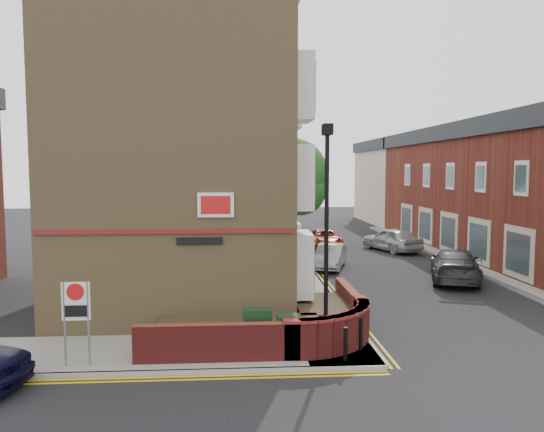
{
  "coord_description": "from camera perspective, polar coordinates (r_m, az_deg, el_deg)",
  "views": [
    {
      "loc": [
        -0.86,
        -13.15,
        5.18
      ],
      "look_at": [
        0.28,
        4.0,
        3.68
      ],
      "focal_mm": 35.0,
      "sensor_mm": 36.0,
      "label": 1
    }
  ],
  "objects": [
    {
      "name": "ground",
      "position": [
        14.16,
        -0.07,
        -16.48
      ],
      "size": [
        120.0,
        120.0,
        0.0
      ],
      "primitive_type": "plane",
      "color": "black",
      "rests_on": "ground"
    },
    {
      "name": "pavement_corner",
      "position": [
        15.74,
        -13.67,
        -14.14
      ],
      "size": [
        13.0,
        3.0,
        0.12
      ],
      "primitive_type": "cube",
      "color": "gray",
      "rests_on": "ground"
    },
    {
      "name": "pavement_main",
      "position": [
        29.74,
        1.76,
        -4.93
      ],
      "size": [
        2.0,
        32.0,
        0.12
      ],
      "primitive_type": "cube",
      "color": "gray",
      "rests_on": "ground"
    },
    {
      "name": "pavement_far",
      "position": [
        30.04,
        23.83,
        -5.25
      ],
      "size": [
        4.0,
        40.0,
        0.12
      ],
      "primitive_type": "cube",
      "color": "gray",
      "rests_on": "ground"
    },
    {
      "name": "kerb_side",
      "position": [
        14.36,
        -14.73,
        -16.08
      ],
      "size": [
        13.0,
        0.15,
        0.12
      ],
      "primitive_type": "cube",
      "color": "gray",
      "rests_on": "ground"
    },
    {
      "name": "kerb_main_near",
      "position": [
        29.85,
        3.68,
        -4.9
      ],
      "size": [
        0.15,
        32.0,
        0.12
      ],
      "primitive_type": "cube",
      "color": "gray",
      "rests_on": "ground"
    },
    {
      "name": "kerb_main_far",
      "position": [
        29.17,
        20.34,
        -5.43
      ],
      "size": [
        0.15,
        40.0,
        0.12
      ],
      "primitive_type": "cube",
      "color": "gray",
      "rests_on": "ground"
    },
    {
      "name": "yellow_lines_side",
      "position": [
        14.15,
        -14.92,
        -16.64
      ],
      "size": [
        13.0,
        0.28,
        0.01
      ],
      "primitive_type": "cube",
      "color": "gold",
      "rests_on": "ground"
    },
    {
      "name": "yellow_lines_main",
      "position": [
        29.89,
        4.16,
        -4.99
      ],
      "size": [
        0.28,
        32.0,
        0.01
      ],
      "primitive_type": "cube",
      "color": "gold",
      "rests_on": "ground"
    },
    {
      "name": "corner_building",
      "position": [
        21.27,
        -9.25,
        7.74
      ],
      "size": [
        8.95,
        10.4,
        13.6
      ],
      "color": "olive",
      "rests_on": "ground"
    },
    {
      "name": "garden_wall",
      "position": [
        16.51,
        -0.65,
        -13.3
      ],
      "size": [
        6.8,
        6.0,
        1.2
      ],
      "primitive_type": null,
      "color": "maroon",
      "rests_on": "ground"
    },
    {
      "name": "lamppost",
      "position": [
        14.68,
        5.87,
        -2.23
      ],
      "size": [
        0.25,
        0.5,
        6.3
      ],
      "color": "black",
      "rests_on": "pavement_corner"
    },
    {
      "name": "utility_cabinet_large",
      "position": [
        15.14,
        -1.56,
        -12.16
      ],
      "size": [
        0.8,
        0.45,
        1.2
      ],
      "primitive_type": "cube",
      "color": "#163218",
      "rests_on": "pavement_corner"
    },
    {
      "name": "utility_cabinet_small",
      "position": [
        14.92,
        1.64,
        -12.62
      ],
      "size": [
        0.55,
        0.4,
        1.1
      ],
      "primitive_type": "cube",
      "color": "#163218",
      "rests_on": "pavement_corner"
    },
    {
      "name": "bollard_near",
      "position": [
        14.6,
        7.91,
        -13.48
      ],
      "size": [
        0.11,
        0.11,
        0.9
      ],
      "primitive_type": "cylinder",
      "color": "black",
      "rests_on": "pavement_corner"
    },
    {
      "name": "bollard_far",
      "position": [
        15.47,
        9.52,
        -12.43
      ],
      "size": [
        0.11,
        0.11,
        0.9
      ],
      "primitive_type": "cylinder",
      "color": "black",
      "rests_on": "pavement_corner"
    },
    {
      "name": "zone_sign",
      "position": [
        14.69,
        -20.33,
        -9.26
      ],
      "size": [
        0.72,
        0.07,
        2.2
      ],
      "color": "slate",
      "rests_on": "pavement_corner"
    },
    {
      "name": "far_terrace",
      "position": [
        33.86,
        23.19,
        2.66
      ],
      "size": [
        5.4,
        30.4,
        8.0
      ],
      "color": "maroon",
      "rests_on": "ground"
    },
    {
      "name": "far_terrace_cream",
      "position": [
        53.42,
        12.91,
        3.66
      ],
      "size": [
        5.4,
        12.4,
        8.0
      ],
      "color": "beige",
      "rests_on": "ground"
    },
    {
      "name": "tree_near",
      "position": [
        27.35,
        2.19,
        3.99
      ],
      "size": [
        3.64,
        3.65,
        6.7
      ],
      "color": "#382B1E",
      "rests_on": "pavement_main"
    },
    {
      "name": "tree_mid",
      "position": [
        35.31,
        0.83,
        5.02
      ],
      "size": [
        4.03,
        4.03,
        7.42
      ],
      "color": "#382B1E",
      "rests_on": "pavement_main"
    },
    {
      "name": "tree_far",
      "position": [
        43.29,
        -0.03,
        4.64
      ],
      "size": [
        3.81,
        3.81,
        7.0
      ],
      "color": "#382B1E",
      "rests_on": "pavement_main"
    },
    {
      "name": "traffic_light_assembly",
      "position": [
        38.37,
        1.06,
        1.41
      ],
      "size": [
        0.2,
        0.16,
        4.2
      ],
      "color": "black",
      "rests_on": "pavement_main"
    },
    {
      "name": "silver_car_near",
      "position": [
        28.17,
        6.28,
        -4.35
      ],
      "size": [
        2.42,
        4.01,
        1.25
      ],
      "primitive_type": "imported",
      "rotation": [
        0.0,
        0.0,
        -0.31
      ],
      "color": "#94979B",
      "rests_on": "ground"
    },
    {
      "name": "red_car_main",
      "position": [
        35.69,
        5.67,
        -2.42
      ],
      "size": [
        1.96,
        4.26,
        1.18
      ],
      "primitive_type": "imported",
      "rotation": [
        0.0,
        0.0,
        0.0
      ],
      "color": "maroon",
      "rests_on": "ground"
    },
    {
      "name": "grey_car_far",
      "position": [
        26.23,
        19.1,
        -5.0
      ],
      "size": [
        3.74,
        5.62,
        1.51
      ],
      "primitive_type": "imported",
      "rotation": [
        0.0,
        0.0,
        2.8
      ],
      "color": "#2A2B2F",
      "rests_on": "ground"
    },
    {
      "name": "silver_car_far",
      "position": [
        34.63,
        12.77,
        -2.46
      ],
      "size": [
        3.34,
        4.83,
        1.53
      ],
      "primitive_type": "imported",
      "rotation": [
        0.0,
        0.0,
        3.52
      ],
      "color": "#A4A8AC",
      "rests_on": "ground"
    }
  ]
}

